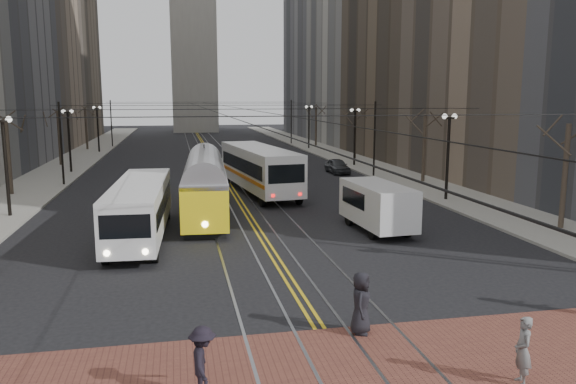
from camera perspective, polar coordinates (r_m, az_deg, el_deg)
name	(u,v)px	position (r m, az deg, el deg)	size (l,w,h in m)	color
ground	(312,317)	(18.35, 2.48, -12.56)	(260.00, 260.00, 0.00)	black
sidewalk_left	(70,164)	(62.83, -21.26, 2.66)	(5.00, 140.00, 0.15)	gray
sidewalk_right	(346,158)	(64.76, 5.91, 3.44)	(5.00, 140.00, 0.15)	gray
crosswalk_band	(350,377)	(14.85, 6.35, -18.19)	(25.00, 6.00, 0.01)	brown
streetcar_rails	(215,162)	(62.02, -7.47, 3.08)	(4.80, 130.00, 0.02)	gray
centre_lines	(215,162)	(62.02, -7.47, 3.08)	(0.42, 130.00, 0.01)	gold
building_left_far	(40,18)	(105.53, -23.88, 15.89)	(16.00, 20.00, 40.00)	brown
building_right_mid	(434,9)	(69.89, 14.57, 17.56)	(16.00, 20.00, 34.00)	brown
building_right_far	(337,25)	(107.49, 4.96, 16.51)	(16.00, 20.00, 40.00)	slate
lamp_posts	(228,149)	(45.62, -6.14, 4.33)	(27.60, 57.20, 5.60)	black
street_trees	(221,143)	(52.07, -6.79, 4.96)	(31.68, 53.28, 5.60)	#382D23
trolley_wires	(221,133)	(51.59, -6.78, 6.00)	(25.96, 120.00, 6.60)	black
transit_bus	(140,211)	(28.68, -14.77, -1.84)	(2.33, 11.19, 2.80)	silver
streetcar	(205,191)	(33.40, -8.43, 0.12)	(2.35, 12.65, 2.98)	yellow
rear_bus	(259,170)	(41.05, -2.97, 2.21)	(2.78, 12.81, 3.34)	white
cargo_van	(377,208)	(29.61, 9.05, -1.59)	(2.17, 5.63, 2.49)	silver
sedan_grey	(337,166)	(52.13, 5.03, 2.65)	(1.60, 3.97, 1.35)	#3C4044
sedan_silver	(291,164)	(52.58, 0.35, 2.90)	(1.73, 4.95, 1.63)	#B7BAC0
pedestrian_a	(361,303)	(16.95, 7.42, -11.11)	(0.91, 0.59, 1.87)	black
pedestrian_b	(523,351)	(15.18, 22.75, -14.66)	(0.63, 0.41, 1.72)	slate
pedestrian_d	(203,362)	(13.69, -8.66, -16.72)	(1.11, 0.64, 1.72)	black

